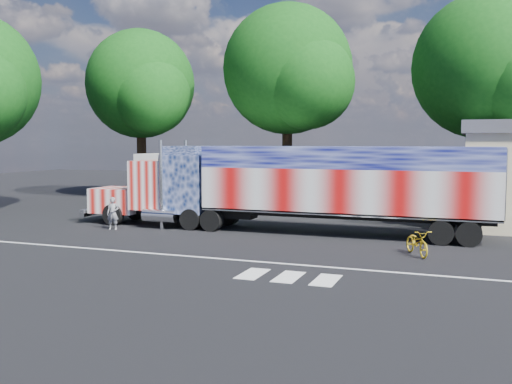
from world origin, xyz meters
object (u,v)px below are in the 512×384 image
(bicycle, at_px, (417,242))
(woman, at_px, (113,213))
(semi_truck, at_px, (292,185))
(tree_n_mid, at_px, (289,70))
(tree_ne_a, at_px, (489,67))
(tree_nw_a, at_px, (142,85))
(coach_bus, at_px, (225,181))

(bicycle, bearing_deg, woman, 146.29)
(semi_truck, xyz_separation_m, tree_n_mid, (-4.13, 12.80, 6.93))
(bicycle, distance_m, tree_ne_a, 17.12)
(tree_n_mid, bearing_deg, semi_truck, -72.11)
(tree_nw_a, bearing_deg, tree_ne_a, -1.59)
(woman, relative_size, tree_ne_a, 0.12)
(tree_n_mid, bearing_deg, woman, -105.42)
(semi_truck, xyz_separation_m, woman, (-8.29, -2.30, -1.43))
(woman, distance_m, bicycle, 14.32)
(bicycle, height_order, tree_ne_a, tree_ne_a)
(semi_truck, relative_size, woman, 12.83)
(tree_ne_a, bearing_deg, coach_bus, -166.63)
(bicycle, distance_m, tree_nw_a, 27.52)
(woman, height_order, tree_ne_a, tree_ne_a)
(semi_truck, relative_size, bicycle, 10.90)
(tree_ne_a, relative_size, tree_nw_a, 1.03)
(tree_ne_a, distance_m, tree_nw_a, 23.91)
(bicycle, xyz_separation_m, tree_n_mid, (-10.09, 16.45, 8.66))
(tree_ne_a, bearing_deg, tree_nw_a, 178.41)
(coach_bus, relative_size, tree_ne_a, 0.91)
(coach_bus, xyz_separation_m, woman, (-1.59, -9.87, -0.99))
(bicycle, bearing_deg, tree_nw_a, 115.64)
(tree_ne_a, distance_m, tree_n_mid, 12.82)
(tree_ne_a, bearing_deg, bicycle, -99.99)
(bicycle, bearing_deg, tree_ne_a, 51.75)
(semi_truck, bearing_deg, woman, -164.52)
(woman, bearing_deg, tree_n_mid, 58.07)
(woman, xyz_separation_m, tree_nw_a, (-7.03, 14.16, 7.66))
(coach_bus, height_order, woman, coach_bus)
(semi_truck, distance_m, tree_nw_a, 20.36)
(woman, relative_size, bicycle, 0.85)
(woman, bearing_deg, semi_truck, -1.04)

